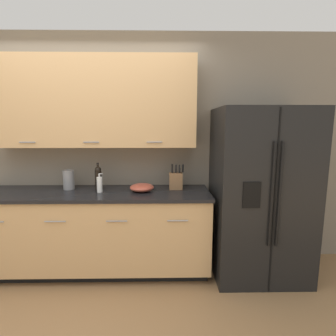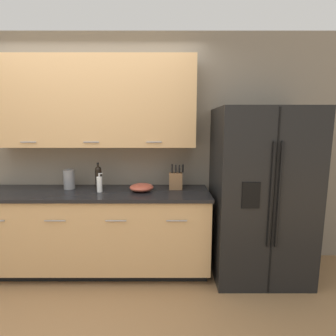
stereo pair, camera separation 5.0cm
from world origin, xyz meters
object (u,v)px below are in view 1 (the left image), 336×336
(wine_bottle, at_px, (98,177))
(mixing_bowl, at_px, (142,187))
(soap_dispenser, at_px, (100,184))
(steel_canister, at_px, (69,180))
(knife_block, at_px, (176,180))
(refrigerator, at_px, (260,194))

(wine_bottle, xyz_separation_m, mixing_bowl, (0.48, -0.10, -0.09))
(soap_dispenser, xyz_separation_m, mixing_bowl, (0.44, 0.03, -0.04))
(steel_canister, height_order, mixing_bowl, steel_canister)
(knife_block, height_order, steel_canister, knife_block)
(refrigerator, distance_m, steel_canister, 2.06)
(wine_bottle, xyz_separation_m, steel_canister, (-0.33, 0.01, -0.03))
(soap_dispenser, distance_m, mixing_bowl, 0.44)
(knife_block, height_order, mixing_bowl, knife_block)
(knife_block, distance_m, mixing_bowl, 0.38)
(refrigerator, distance_m, mixing_bowl, 1.24)
(knife_block, distance_m, wine_bottle, 0.85)
(soap_dispenser, relative_size, steel_canister, 0.89)
(refrigerator, height_order, soap_dispenser, refrigerator)
(refrigerator, xyz_separation_m, soap_dispenser, (-1.67, 0.03, 0.10))
(refrigerator, distance_m, soap_dispenser, 1.68)
(wine_bottle, height_order, soap_dispenser, wine_bottle)
(steel_canister, bearing_deg, soap_dispenser, -20.83)
(refrigerator, bearing_deg, mixing_bowl, 177.05)
(knife_block, xyz_separation_m, wine_bottle, (-0.84, 0.01, 0.03))
(mixing_bowl, bearing_deg, wine_bottle, 168.67)
(steel_canister, xyz_separation_m, mixing_bowl, (0.81, -0.11, -0.06))
(refrigerator, bearing_deg, wine_bottle, 174.68)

